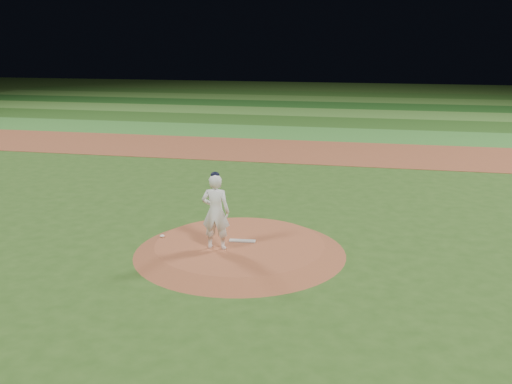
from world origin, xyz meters
TOP-DOWN VIEW (x-y plane):
  - ground at (0.00, 0.00)m, footprint 120.00×120.00m
  - infield_dirt_band at (0.00, 14.00)m, footprint 70.00×6.00m
  - outfield_stripe_0 at (0.00, 19.50)m, footprint 70.00×5.00m
  - outfield_stripe_1 at (0.00, 24.50)m, footprint 70.00×5.00m
  - outfield_stripe_2 at (0.00, 29.50)m, footprint 70.00×5.00m
  - outfield_stripe_3 at (0.00, 34.50)m, footprint 70.00×5.00m
  - outfield_stripe_4 at (0.00, 39.50)m, footprint 70.00×5.00m
  - outfield_stripe_5 at (0.00, 44.50)m, footprint 70.00×5.00m
  - pitchers_mound at (0.00, 0.00)m, footprint 5.50×5.50m
  - pitching_rubber at (0.03, 0.14)m, footprint 0.70×0.24m
  - rosin_bag at (-2.14, 0.01)m, footprint 0.13×0.13m
  - pitcher_on_mound at (-0.50, -0.49)m, footprint 0.72×0.49m

SIDE VIEW (x-z plane):
  - ground at x=0.00m, z-range 0.00..0.00m
  - outfield_stripe_0 at x=0.00m, z-range 0.00..0.02m
  - outfield_stripe_1 at x=0.00m, z-range 0.00..0.02m
  - outfield_stripe_2 at x=0.00m, z-range 0.00..0.02m
  - outfield_stripe_3 at x=0.00m, z-range 0.00..0.02m
  - outfield_stripe_4 at x=0.00m, z-range 0.00..0.02m
  - outfield_stripe_5 at x=0.00m, z-range 0.00..0.02m
  - infield_dirt_band at x=0.00m, z-range 0.00..0.02m
  - pitchers_mound at x=0.00m, z-range 0.00..0.25m
  - pitching_rubber at x=0.03m, z-range 0.25..0.28m
  - rosin_bag at x=-2.14m, z-range 0.25..0.32m
  - pitcher_on_mound at x=-0.50m, z-range 0.23..2.22m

